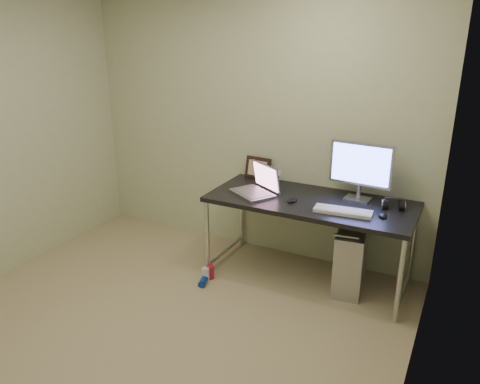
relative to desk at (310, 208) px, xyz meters
The scene contains 18 objects.
floor 1.70m from the desk, 118.56° to the right, with size 3.50×3.50×0.00m, color tan.
wall_back 1.01m from the desk, 152.78° to the left, with size 3.50×0.02×2.50m, color beige.
wall_right 1.79m from the desk, 53.66° to the right, with size 0.02×3.50×2.50m, color beige.
desk is the anchor object (origin of this frame).
tower_computer 0.55m from the desk, ahead, with size 0.30×0.55×0.58m.
cable_a 0.55m from the desk, 45.19° to the left, with size 0.01×0.01×0.70m, color black.
cable_b 0.60m from the desk, 36.64° to the left, with size 0.01×0.01×0.72m, color black.
can_red 1.07m from the desk, 151.18° to the right, with size 0.07×0.07×0.13m, color #AD1831.
can_white 1.10m from the desk, 148.66° to the right, with size 0.07×0.07×0.12m, color silver.
can_blue 1.14m from the desk, 144.26° to the right, with size 0.06×0.06×0.12m, color #0C339F.
laptop 0.50m from the desk, behind, with size 0.48×0.45×0.26m.
monitor 0.54m from the desk, 27.94° to the left, with size 0.53×0.17×0.50m.
keyboard 0.38m from the desk, 26.95° to the right, with size 0.45×0.15×0.03m, color silver.
mouse_right 0.64m from the desk, ahead, with size 0.06×0.10×0.03m, color black.
mouse_left 0.19m from the desk, 137.06° to the right, with size 0.07×0.11×0.04m, color black.
headphones 0.68m from the desk, ahead, with size 0.20×0.11×0.12m.
picture_frame 0.75m from the desk, 153.17° to the left, with size 0.26×0.03×0.21m, color black.
webcam 0.50m from the desk, 148.29° to the left, with size 0.05×0.04×0.13m.
Camera 1 is at (1.91, -2.24, 2.16)m, focal length 35.00 mm.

